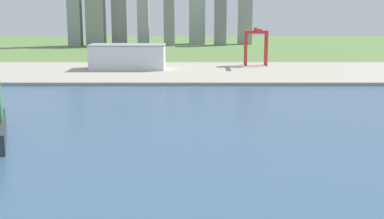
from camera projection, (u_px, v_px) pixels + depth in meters
The scene contains 6 objects.
ground_plane at pixel (226, 121), 273.47m from camera, with size 2400.00×2400.00×0.00m, color #567A3F.
water_bay at pixel (235, 153), 214.69m from camera, with size 840.00×360.00×0.15m, color #385675.
industrial_pier at pixel (212, 72), 459.30m from camera, with size 840.00×140.00×2.50m, color #A49E8D.
port_crane_red at pixel (255, 39), 493.31m from camera, with size 22.19×38.99×36.50m.
warehouse_main at pixel (127, 57), 471.10m from camera, with size 69.16×31.11×22.66m.
distant_skyline at pixel (147, 7), 768.20m from camera, with size 276.14×60.22×143.08m.
Camera 1 is at (-18.63, 33.45, 61.26)m, focal length 47.88 mm.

